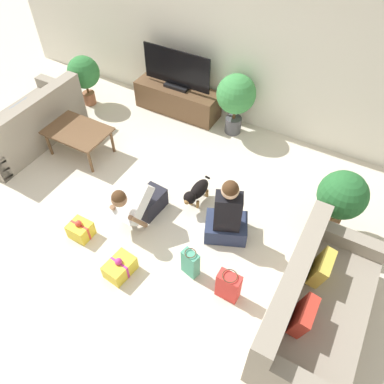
{
  "coord_description": "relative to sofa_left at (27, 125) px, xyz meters",
  "views": [
    {
      "loc": [
        2.16,
        -2.37,
        3.9
      ],
      "look_at": [
        0.61,
        0.39,
        0.45
      ],
      "focal_mm": 35.0,
      "sensor_mm": 36.0,
      "label": 1
    }
  ],
  "objects": [
    {
      "name": "person_kneeling",
      "position": [
        2.46,
        -0.49,
        0.06
      ],
      "size": [
        0.37,
        0.82,
        0.79
      ],
      "rotation": [
        0.0,
        0.0,
        -0.07
      ],
      "color": "#23232D",
      "rests_on": "ground_plane"
    },
    {
      "name": "gift_bag_b",
      "position": [
        3.43,
        -0.87,
        -0.09
      ],
      "size": [
        0.22,
        0.16,
        0.41
      ],
      "rotation": [
        0.0,
        0.0,
        -0.24
      ],
      "color": "#4CA384",
      "rests_on": "ground_plane"
    },
    {
      "name": "tv_console",
      "position": [
        1.65,
        1.84,
        -0.05
      ],
      "size": [
        1.47,
        0.47,
        0.47
      ],
      "color": "brown",
      "rests_on": "ground_plane"
    },
    {
      "name": "potted_plant_corner_right",
      "position": [
        4.67,
        0.52,
        0.37
      ],
      "size": [
        0.58,
        0.58,
        0.98
      ],
      "color": "#A36042",
      "rests_on": "ground_plane"
    },
    {
      "name": "coffee_table",
      "position": [
        0.92,
        0.16,
        0.1
      ],
      "size": [
        0.93,
        0.64,
        0.44
      ],
      "color": "brown",
      "rests_on": "ground_plane"
    },
    {
      "name": "tv",
      "position": [
        1.65,
        1.84,
        0.47
      ],
      "size": [
        1.21,
        0.2,
        0.65
      ],
      "color": "black",
      "rests_on": "tv_console"
    },
    {
      "name": "potted_plant_corner_left",
      "position": [
        0.15,
        1.27,
        0.3
      ],
      "size": [
        0.54,
        0.54,
        0.89
      ],
      "color": "#A36042",
      "rests_on": "ground_plane"
    },
    {
      "name": "potted_plant_back_right",
      "position": [
        2.73,
        1.79,
        0.38
      ],
      "size": [
        0.61,
        0.61,
        1.02
      ],
      "color": "#4C4C51",
      "rests_on": "ground_plane"
    },
    {
      "name": "wall_back",
      "position": [
        2.41,
        2.14,
        1.01
      ],
      "size": [
        8.4,
        0.06,
        2.6
      ],
      "color": "white",
      "rests_on": "ground_plane"
    },
    {
      "name": "person_sitting",
      "position": [
        3.55,
        -0.18,
        0.08
      ],
      "size": [
        0.64,
        0.6,
        1.0
      ],
      "rotation": [
        0.0,
        0.0,
        3.54
      ],
      "color": "#283351",
      "rests_on": "ground_plane"
    },
    {
      "name": "sofa_left",
      "position": [
        0.0,
        0.0,
        0.0
      ],
      "size": [
        0.87,
        1.83,
        0.83
      ],
      "rotation": [
        0.0,
        0.0,
        -1.57
      ],
      "color": "gray",
      "rests_on": "ground_plane"
    },
    {
      "name": "gift_box_b",
      "position": [
        1.96,
        -1.08,
        -0.18
      ],
      "size": [
        0.27,
        0.25,
        0.28
      ],
      "rotation": [
        0.0,
        0.0,
        -0.01
      ],
      "color": "yellow",
      "rests_on": "ground_plane"
    },
    {
      "name": "sofa_right",
      "position": [
        4.82,
        -0.75,
        0.0
      ],
      "size": [
        0.87,
        1.83,
        0.83
      ],
      "rotation": [
        0.0,
        0.0,
        1.57
      ],
      "color": "gray",
      "rests_on": "ground_plane"
    },
    {
      "name": "ground_plane",
      "position": [
        2.41,
        -0.49,
        -0.29
      ],
      "size": [
        16.0,
        16.0,
        0.0
      ],
      "primitive_type": "plane",
      "color": "beige"
    },
    {
      "name": "gift_bag_a",
      "position": [
        3.94,
        -0.92,
        -0.09
      ],
      "size": [
        0.26,
        0.17,
        0.42
      ],
      "rotation": [
        0.0,
        0.0,
        -0.01
      ],
      "color": "red",
      "rests_on": "ground_plane"
    },
    {
      "name": "gift_box_a",
      "position": [
        2.72,
        -1.27,
        -0.18
      ],
      "size": [
        0.29,
        0.38,
        0.27
      ],
      "rotation": [
        0.0,
        0.0,
        -0.12
      ],
      "color": "yellow",
      "rests_on": "ground_plane"
    },
    {
      "name": "dog",
      "position": [
        2.97,
        0.12,
        -0.07
      ],
      "size": [
        0.2,
        0.61,
        0.35
      ],
      "rotation": [
        0.0,
        0.0,
        6.22
      ],
      "color": "black",
      "rests_on": "ground_plane"
    }
  ]
}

